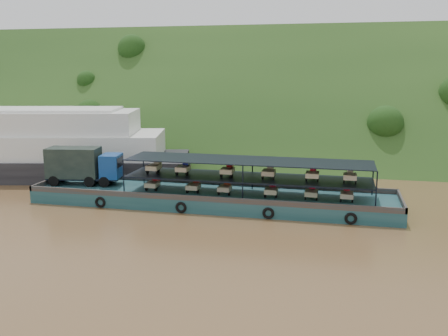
# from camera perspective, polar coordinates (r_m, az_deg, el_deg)

# --- Properties ---
(ground) EXTENTS (160.00, 160.00, 0.00)m
(ground) POSITION_cam_1_polar(r_m,az_deg,el_deg) (47.27, 1.54, -4.61)
(ground) COLOR brown
(ground) RESTS_ON ground
(hillside) EXTENTS (140.00, 39.60, 39.60)m
(hillside) POSITION_cam_1_polar(r_m,az_deg,el_deg) (82.08, 6.61, 2.14)
(hillside) COLOR #1B3714
(hillside) RESTS_ON ground
(cargo_barge) EXTENTS (35.05, 7.18, 5.01)m
(cargo_barge) POSITION_cam_1_polar(r_m,az_deg,el_deg) (48.68, -3.35, -2.62)
(cargo_barge) COLOR #123E42
(cargo_barge) RESTS_ON ground
(passenger_ferry) EXTENTS (42.18, 19.41, 8.29)m
(passenger_ferry) POSITION_cam_1_polar(r_m,az_deg,el_deg) (65.65, -22.47, 2.24)
(passenger_ferry) COLOR black
(passenger_ferry) RESTS_ON ground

